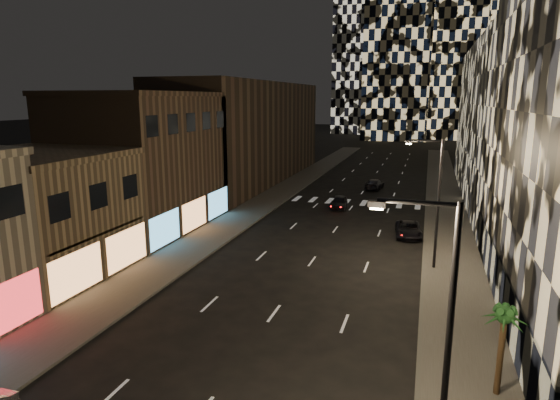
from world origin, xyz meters
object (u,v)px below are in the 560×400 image
Objects in this scene: car_dark_oncoming at (375,184)px; car_dark_rightlane at (409,229)px; streetlight_far at (435,195)px; streetlight_near at (441,330)px; palm_tree at (504,322)px; car_dark_midlane at (339,202)px.

car_dark_rightlane is at bearing 109.86° from car_dark_oncoming.
streetlight_far reaches higher than car_dark_oncoming.
streetlight_far is 30.15m from car_dark_oncoming.
streetlight_near is at bearing -90.00° from streetlight_far.
streetlight_far is at bearing -82.86° from car_dark_rightlane.
car_dark_rightlane is at bearing 101.34° from palm_tree.
streetlight_near reaches higher than car_dark_oncoming.
streetlight_far reaches higher than car_dark_rightlane.
streetlight_far is at bearing 90.00° from streetlight_near.
car_dark_oncoming is (2.42, 12.47, -0.03)m from car_dark_midlane.
streetlight_near is 1.95× the size of car_dark_oncoming.
streetlight_far reaches higher than car_dark_midlane.
car_dark_rightlane is at bearing -53.73° from car_dark_midlane.
car_dark_oncoming is 44.46m from palm_tree.
palm_tree reaches higher than car_dark_midlane.
streetlight_near is 28.20m from car_dark_rightlane.
palm_tree is at bearing -84.86° from car_dark_rightlane.
car_dark_midlane is 12.71m from car_dark_oncoming.
car_dark_midlane is at bearing 111.52° from palm_tree.
streetlight_far is at bearing -65.14° from car_dark_midlane.
streetlight_far is 14.76m from palm_tree.
car_dark_midlane is at bearing 104.69° from streetlight_near.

